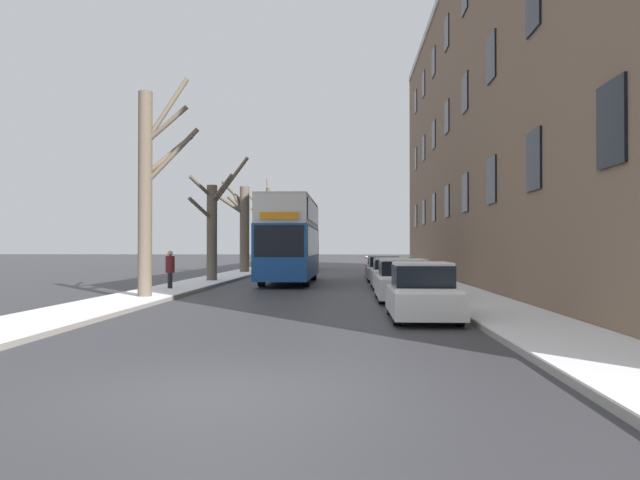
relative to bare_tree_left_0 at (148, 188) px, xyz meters
name	(u,v)px	position (x,y,z in m)	size (l,w,h in m)	color
ground_plane	(220,392)	(5.52, -13.86, -4.06)	(320.00, 320.00, 0.00)	#38383D
sidewalk_left	(272,266)	(-0.44, 39.14, -3.98)	(2.50, 130.00, 0.16)	gray
sidewalk_right	(393,266)	(11.48, 39.14, -3.98)	(2.50, 130.00, 0.16)	gray
terrace_facade_right	(544,112)	(17.22, 10.46, 4.82)	(9.10, 49.88, 17.76)	#7A604C
bare_tree_left_0	(148,188)	(0.00, 0.00, 0.00)	(2.17, 1.52, 8.18)	brown
bare_tree_left_1	(213,226)	(-0.09, 10.90, -1.02)	(2.81, 2.75, 6.89)	brown
bare_tree_left_2	(243,226)	(-0.45, 22.47, -0.59)	(2.43, 3.25, 6.92)	brown
bare_tree_left_3	(267,224)	(-0.14, 33.41, -0.08)	(2.78, 4.07, 8.35)	brown
double_decker_bus	(290,236)	(4.03, 11.31, -1.53)	(2.55, 10.74, 4.45)	#194C99
parked_car_0	(422,294)	(9.13, -5.52, -3.37)	(1.72, 3.93, 1.52)	silver
parked_car_1	(403,281)	(9.13, 0.42, -3.37)	(1.89, 4.52, 1.49)	silver
parked_car_2	(391,274)	(9.13, 6.83, -3.39)	(1.81, 4.19, 1.43)	silver
parked_car_3	(384,270)	(9.13, 12.99, -3.40)	(1.85, 3.95, 1.44)	#9EA3AD
parked_car_4	(379,267)	(9.13, 18.19, -3.43)	(1.72, 4.45, 1.34)	maroon
oncoming_van	(306,254)	(3.39, 32.64, -2.71)	(1.96, 5.69, 2.50)	#9EA3AD
pedestrian_left_sidewalk	(170,269)	(-0.47, 4.32, -3.09)	(0.38, 0.38, 1.77)	black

